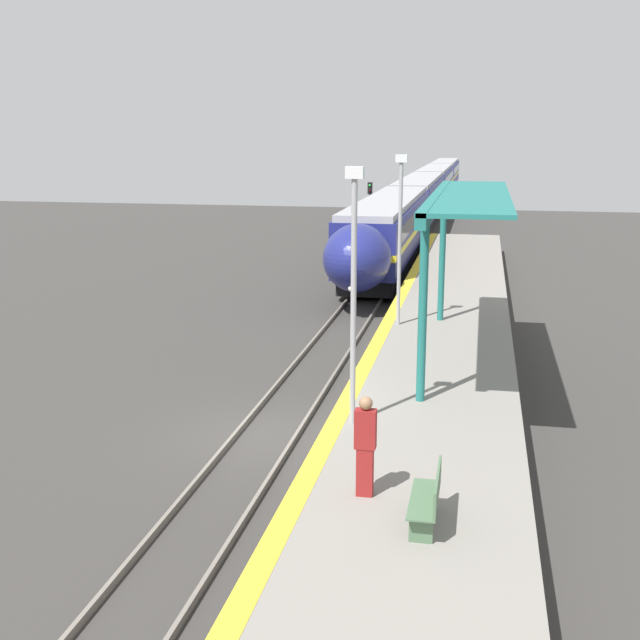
# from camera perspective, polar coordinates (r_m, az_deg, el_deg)

# --- Properties ---
(ground_plane) EXTENTS (120.00, 120.00, 0.00)m
(ground_plane) POSITION_cam_1_polar(r_m,az_deg,el_deg) (19.42, -3.73, -8.21)
(ground_plane) COLOR #383533
(rail_left) EXTENTS (0.08, 90.00, 0.15)m
(rail_left) POSITION_cam_1_polar(r_m,az_deg,el_deg) (19.59, -5.79, -7.83)
(rail_left) COLOR slate
(rail_left) RESTS_ON ground_plane
(rail_right) EXTENTS (0.08, 90.00, 0.15)m
(rail_right) POSITION_cam_1_polar(r_m,az_deg,el_deg) (19.23, -1.64, -8.17)
(rail_right) COLOR slate
(rail_right) RESTS_ON ground_plane
(train) EXTENTS (2.83, 81.75, 3.76)m
(train) POSITION_cam_1_polar(r_m,az_deg,el_deg) (70.53, 7.61, 9.06)
(train) COLOR black
(train) RESTS_ON ground_plane
(platform_right) EXTENTS (4.13, 64.00, 1.06)m
(platform_right) POSITION_cam_1_polar(r_m,az_deg,el_deg) (18.66, 7.65, -7.50)
(platform_right) COLOR gray
(platform_right) RESTS_ON ground_plane
(platform_bench) EXTENTS (0.44, 1.49, 0.89)m
(platform_bench) POSITION_cam_1_polar(r_m,az_deg,el_deg) (12.92, 7.79, -12.43)
(platform_bench) COLOR #4C6B4C
(platform_bench) RESTS_ON platform_right
(person_waiting) EXTENTS (0.36, 0.23, 1.76)m
(person_waiting) POSITION_cam_1_polar(r_m,az_deg,el_deg) (13.65, 3.24, -8.81)
(person_waiting) COLOR maroon
(person_waiting) RESTS_ON platform_right
(railway_signal) EXTENTS (0.28, 0.28, 4.12)m
(railway_signal) POSITION_cam_1_polar(r_m,az_deg,el_deg) (49.86, 3.55, 7.93)
(railway_signal) COLOR #59595E
(railway_signal) RESTS_ON ground_plane
(lamppost_near) EXTENTS (0.36, 0.20, 5.38)m
(lamppost_near) POSITION_cam_1_polar(r_m,az_deg,el_deg) (16.41, 2.41, 2.82)
(lamppost_near) COLOR #9E9EA3
(lamppost_near) RESTS_ON platform_right
(lamppost_mid) EXTENTS (0.36, 0.20, 5.38)m
(lamppost_mid) POSITION_cam_1_polar(r_m,az_deg,el_deg) (25.43, 5.71, 6.45)
(lamppost_mid) COLOR #9E9EA3
(lamppost_mid) RESTS_ON platform_right
(station_canopy) EXTENTS (2.02, 11.34, 4.46)m
(station_canopy) POSITION_cam_1_polar(r_m,az_deg,el_deg) (21.95, 9.80, 8.09)
(station_canopy) COLOR #1E6B66
(station_canopy) RESTS_ON platform_right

